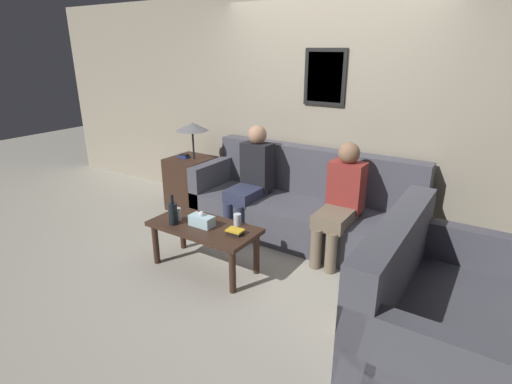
{
  "coord_description": "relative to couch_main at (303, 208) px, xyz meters",
  "views": [
    {
      "loc": [
        1.81,
        -3.21,
        2.0
      ],
      "look_at": [
        -0.22,
        -0.09,
        0.65
      ],
      "focal_mm": 28.0,
      "sensor_mm": 36.0,
      "label": 1
    }
  ],
  "objects": [
    {
      "name": "drinking_glass",
      "position": [
        -0.18,
        -1.0,
        0.19
      ],
      "size": [
        0.07,
        0.07,
        0.11
      ],
      "color": "silver",
      "rests_on": "coffee_table"
    },
    {
      "name": "ground_plane",
      "position": [
        0.0,
        -0.54,
        -0.32
      ],
      "size": [
        16.0,
        16.0,
        0.0
      ],
      "primitive_type": "plane",
      "color": "#ADA899"
    },
    {
      "name": "couch_main",
      "position": [
        0.0,
        0.0,
        0.0
      ],
      "size": [
        2.48,
        0.88,
        0.94
      ],
      "color": "#4C4C56",
      "rests_on": "ground_plane"
    },
    {
      "name": "person_left",
      "position": [
        -0.58,
        -0.16,
        0.31
      ],
      "size": [
        0.34,
        0.64,
        1.19
      ],
      "color": "#2D334C",
      "rests_on": "ground_plane"
    },
    {
      "name": "couch_side",
      "position": [
        1.57,
        -1.22,
        0.0
      ],
      "size": [
        0.88,
        1.53,
        0.94
      ],
      "rotation": [
        0.0,
        0.0,
        1.57
      ],
      "color": "#4C4C56",
      "rests_on": "ground_plane"
    },
    {
      "name": "book_stack",
      "position": [
        -0.08,
        -1.17,
        0.15
      ],
      "size": [
        0.15,
        0.11,
        0.04
      ],
      "color": "black",
      "rests_on": "coffee_table"
    },
    {
      "name": "soda_can",
      "position": [
        -0.72,
        -1.22,
        0.19
      ],
      "size": [
        0.07,
        0.07,
        0.12
      ],
      "color": "#BCBCC1",
      "rests_on": "coffee_table"
    },
    {
      "name": "wall_back",
      "position": [
        0.0,
        0.45,
        0.99
      ],
      "size": [
        9.0,
        0.08,
        2.6
      ],
      "color": "#9E937F",
      "rests_on": "ground_plane"
    },
    {
      "name": "teddy_bear",
      "position": [
        1.03,
        -1.25,
        -0.18
      ],
      "size": [
        0.2,
        0.2,
        0.31
      ],
      "color": "tan",
      "rests_on": "ground_plane"
    },
    {
      "name": "wine_bottle",
      "position": [
        -0.69,
        -1.31,
        0.24
      ],
      "size": [
        0.08,
        0.08,
        0.29
      ],
      "color": "black",
      "rests_on": "coffee_table"
    },
    {
      "name": "coffee_table",
      "position": [
        -0.44,
        -1.18,
        0.06
      ],
      "size": [
        1.04,
        0.5,
        0.45
      ],
      "color": "#382319",
      "rests_on": "ground_plane"
    },
    {
      "name": "side_table_with_lamp",
      "position": [
        -1.57,
        -0.08,
        0.08
      ],
      "size": [
        0.52,
        0.52,
        1.14
      ],
      "color": "#382319",
      "rests_on": "ground_plane"
    },
    {
      "name": "tissue_box",
      "position": [
        -0.44,
        -1.2,
        0.18
      ],
      "size": [
        0.23,
        0.12,
        0.15
      ],
      "color": "silver",
      "rests_on": "coffee_table"
    },
    {
      "name": "person_right",
      "position": [
        0.52,
        -0.24,
        0.29
      ],
      "size": [
        0.34,
        0.65,
        1.15
      ],
      "color": "#756651",
      "rests_on": "ground_plane"
    }
  ]
}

